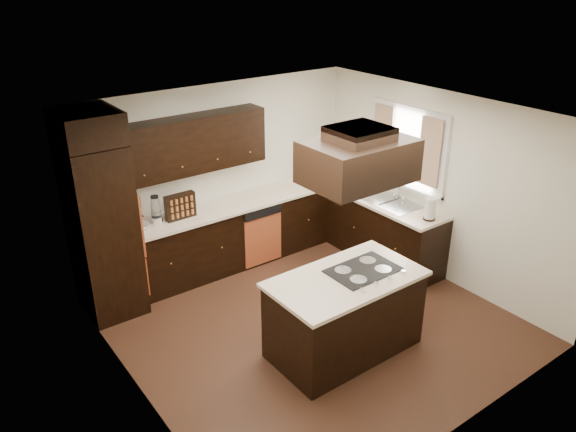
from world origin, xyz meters
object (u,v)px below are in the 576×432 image
object	(u,v)px
spice_rack	(180,206)
island	(344,316)
range_hood	(358,161)
oven_column	(103,231)

from	to	relation	value
spice_rack	island	bearing A→B (deg)	-74.37
range_hood	oven_column	bearing A→B (deg)	129.74
oven_column	spice_rack	bearing A→B (deg)	3.50
island	spice_rack	xyz separation A→B (m)	(-0.72, 2.37, 0.65)
island	range_hood	size ratio (longest dim) A/B	1.51
oven_column	spice_rack	size ratio (longest dim) A/B	5.29
oven_column	range_hood	world-z (taller)	range_hood
spice_rack	oven_column	bearing A→B (deg)	-177.73
range_hood	spice_rack	bearing A→B (deg)	110.06
range_hood	spice_rack	distance (m)	2.69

